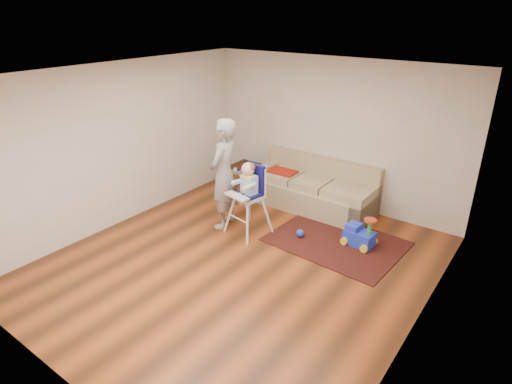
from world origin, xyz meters
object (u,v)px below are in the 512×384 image
Objects in this scene: high_chair at (248,200)px; side_table at (246,178)px; sofa at (312,185)px; toy_ball at (300,233)px; ride_on_toy at (360,230)px; adult at (224,174)px.

side_table is at bearing 139.31° from high_chair.
side_table is at bearing -176.34° from sofa.
sofa is 1.49m from side_table.
sofa is 1.27m from toy_ball.
high_chair reaches higher than sofa.
toy_ball is (1.91, -1.04, -0.19)m from side_table.
sofa is at bearing 154.13° from ride_on_toy.
sofa reaches higher than side_table.
ride_on_toy is (2.78, -0.70, -0.01)m from side_table.
ride_on_toy is at bearing 21.39° from toy_ball.
side_table is 1.82m from high_chair.
high_chair is at bearing -51.29° from side_table.
sofa is 1.54m from high_chair.
adult is (-0.85, -1.51, 0.49)m from sofa.
adult is (-0.49, -0.02, 0.34)m from high_chair.
toy_ball is at bearing 91.65° from adult.
side_table reaches higher than ride_on_toy.
side_table is 0.44× the size of high_chair.
toy_ball is (-0.87, -0.34, -0.18)m from ride_on_toy.
side_table is 1.09× the size of ride_on_toy.
high_chair reaches higher than toy_ball.
ride_on_toy is 2.37m from adult.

